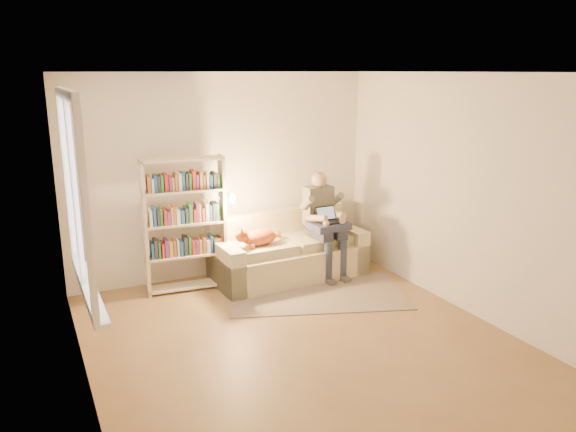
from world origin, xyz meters
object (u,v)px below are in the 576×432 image
laptop (325,218)px  person (323,218)px  sofa (287,254)px  cat (258,237)px  bookshelf (185,218)px

laptop → person: bearing=70.4°
sofa → person: 0.67m
sofa → person: person is taller
cat → bookshelf: bearing=159.9°
sofa → bookshelf: 1.44m
laptop → bookshelf: bookshelf is taller
sofa → bookshelf: size_ratio=1.21×
person → bookshelf: bearing=169.4°
cat → bookshelf: (-0.83, 0.27, 0.27)m
cat → person: bearing=-1.5°
laptop → bookshelf: (-1.72, 0.37, 0.11)m
laptop → bookshelf: size_ratio=0.17×
cat → bookshelf: bookshelf is taller
cat → laptop: laptop is taller
sofa → cat: sofa is taller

